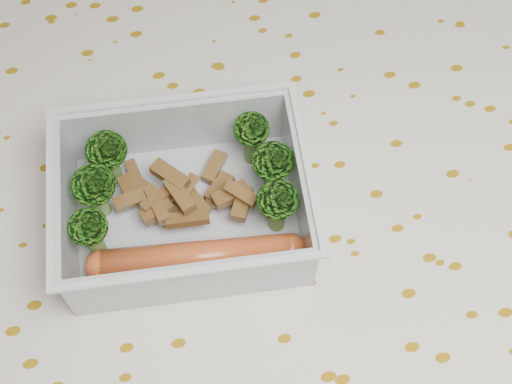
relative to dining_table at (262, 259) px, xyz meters
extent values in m
cube|color=brown|center=(0.00, 0.00, 0.06)|extent=(1.40, 0.90, 0.04)
cube|color=silver|center=(0.00, 0.00, 0.09)|extent=(1.46, 0.96, 0.01)
cube|color=silver|center=(-0.05, 0.00, 0.09)|extent=(0.17, 0.13, 0.00)
cube|color=silver|center=(-0.05, 0.06, 0.12)|extent=(0.16, 0.02, 0.05)
cube|color=silver|center=(-0.06, -0.05, 0.12)|extent=(0.16, 0.02, 0.05)
cube|color=silver|center=(0.02, 0.00, 0.12)|extent=(0.01, 0.11, 0.05)
cube|color=silver|center=(-0.13, 0.01, 0.12)|extent=(0.01, 0.11, 0.05)
cube|color=silver|center=(-0.05, 0.07, 0.15)|extent=(0.16, 0.02, 0.00)
cube|color=silver|center=(-0.06, -0.06, 0.15)|extent=(0.16, 0.02, 0.00)
cube|color=silver|center=(0.03, 0.00, 0.15)|extent=(0.02, 0.12, 0.00)
cube|color=silver|center=(-0.13, 0.01, 0.15)|extent=(0.02, 0.12, 0.00)
cylinder|color=#608C3F|center=(-0.10, 0.05, 0.11)|extent=(0.01, 0.01, 0.03)
ellipsoid|color=#397D1B|center=(-0.10, 0.05, 0.13)|extent=(0.03, 0.03, 0.02)
cylinder|color=#608C3F|center=(0.00, 0.04, 0.11)|extent=(0.01, 0.01, 0.03)
ellipsoid|color=#397D1B|center=(0.00, 0.04, 0.13)|extent=(0.02, 0.02, 0.02)
cylinder|color=#608C3F|center=(-0.11, 0.02, 0.11)|extent=(0.01, 0.01, 0.03)
ellipsoid|color=#397D1B|center=(-0.11, 0.02, 0.13)|extent=(0.03, 0.03, 0.02)
cylinder|color=#608C3F|center=(0.01, 0.01, 0.11)|extent=(0.01, 0.01, 0.03)
ellipsoid|color=#397D1B|center=(0.01, 0.01, 0.13)|extent=(0.03, 0.03, 0.02)
cylinder|color=#608C3F|center=(-0.11, -0.01, 0.11)|extent=(0.01, 0.01, 0.03)
ellipsoid|color=#397D1B|center=(-0.11, -0.01, 0.13)|extent=(0.03, 0.03, 0.02)
cylinder|color=#608C3F|center=(0.01, -0.02, 0.11)|extent=(0.01, 0.01, 0.03)
ellipsoid|color=#397D1B|center=(0.01, -0.02, 0.13)|extent=(0.03, 0.03, 0.02)
cube|color=brown|center=(-0.03, 0.04, 0.10)|extent=(0.02, 0.03, 0.01)
cube|color=brown|center=(-0.09, 0.03, 0.11)|extent=(0.02, 0.02, 0.01)
cube|color=brown|center=(-0.05, 0.00, 0.11)|extent=(0.03, 0.01, 0.01)
cube|color=brown|center=(-0.07, 0.01, 0.11)|extent=(0.02, 0.02, 0.01)
cube|color=brown|center=(-0.07, 0.01, 0.11)|extent=(0.02, 0.02, 0.01)
cube|color=brown|center=(-0.02, 0.01, 0.10)|extent=(0.03, 0.01, 0.01)
cube|color=brown|center=(-0.03, 0.02, 0.10)|extent=(0.02, 0.02, 0.01)
cube|color=brown|center=(-0.03, 0.01, 0.10)|extent=(0.02, 0.01, 0.01)
cube|color=brown|center=(-0.05, 0.01, 0.10)|extent=(0.01, 0.02, 0.01)
cube|color=brown|center=(-0.08, 0.03, 0.10)|extent=(0.02, 0.02, 0.01)
cube|color=brown|center=(-0.06, 0.01, 0.10)|extent=(0.02, 0.01, 0.01)
cube|color=brown|center=(-0.01, 0.00, 0.11)|extent=(0.02, 0.03, 0.01)
cube|color=brown|center=(-0.08, 0.02, 0.11)|extent=(0.03, 0.02, 0.01)
cube|color=brown|center=(-0.02, 0.01, 0.11)|extent=(0.03, 0.02, 0.01)
cube|color=brown|center=(-0.07, 0.01, 0.11)|extent=(0.01, 0.03, 0.01)
cube|color=brown|center=(-0.05, 0.01, 0.12)|extent=(0.02, 0.03, 0.01)
cube|color=brown|center=(-0.08, 0.04, 0.10)|extent=(0.01, 0.03, 0.01)
cube|color=brown|center=(-0.06, 0.03, 0.12)|extent=(0.03, 0.03, 0.01)
cube|color=brown|center=(-0.04, 0.01, 0.10)|extent=(0.02, 0.03, 0.01)
cube|color=brown|center=(-0.05, 0.02, 0.11)|extent=(0.02, 0.02, 0.01)
cube|color=brown|center=(-0.01, 0.00, 0.11)|extent=(0.02, 0.02, 0.01)
cylinder|color=#BE4F23|center=(-0.05, -0.03, 0.10)|extent=(0.12, 0.04, 0.02)
sphere|color=#BE4F23|center=(0.01, -0.04, 0.10)|extent=(0.02, 0.02, 0.02)
sphere|color=#BE4F23|center=(-0.11, -0.02, 0.10)|extent=(0.02, 0.02, 0.02)
camera|label=1|loc=(-0.05, -0.22, 0.53)|focal=50.00mm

